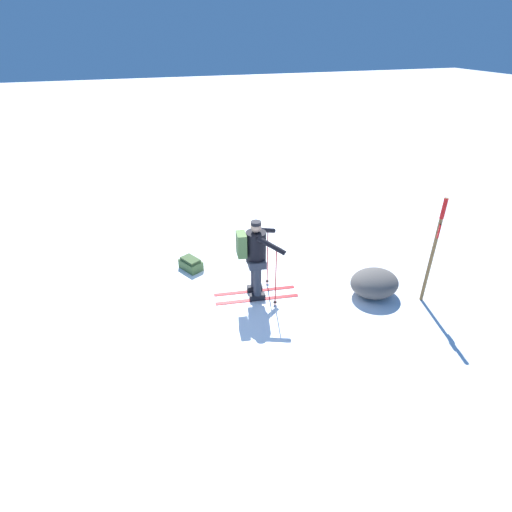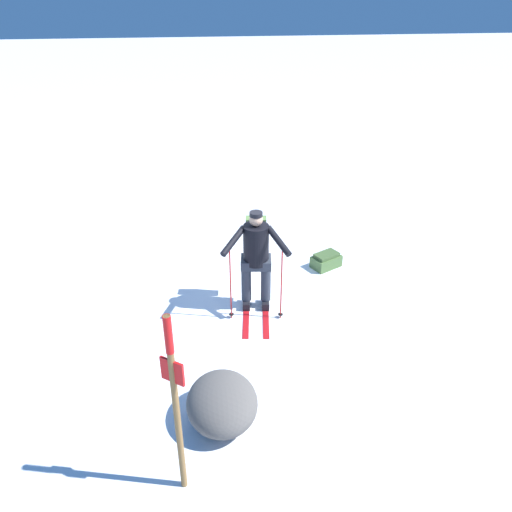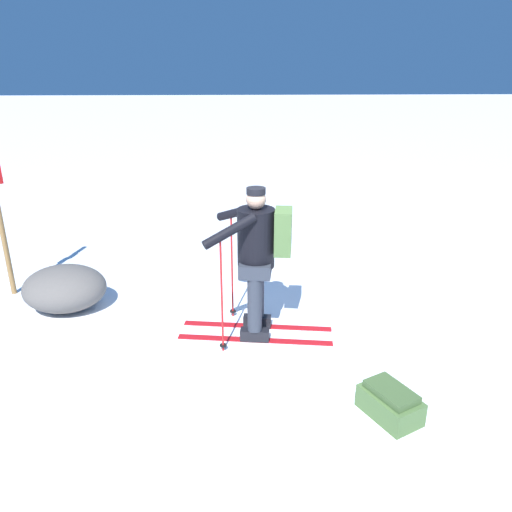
# 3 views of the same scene
# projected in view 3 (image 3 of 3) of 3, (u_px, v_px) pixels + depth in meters

# --- Properties ---
(ground_plane) EXTENTS (80.00, 80.00, 0.00)m
(ground_plane) POSITION_uv_depth(u_px,v_px,m) (277.00, 330.00, 5.43)
(ground_plane) COLOR white
(skier) EXTENTS (1.66, 0.99, 1.60)m
(skier) POSITION_uv_depth(u_px,v_px,m) (258.00, 253.00, 5.03)
(skier) COLOR red
(skier) RESTS_ON ground_plane
(dropped_backpack) EXTENTS (0.51, 0.58, 0.27)m
(dropped_backpack) POSITION_uv_depth(u_px,v_px,m) (390.00, 403.00, 4.08)
(dropped_backpack) COLOR #4C6B38
(dropped_backpack) RESTS_ON ground_plane
(rock_boulder) EXTENTS (0.95, 0.81, 0.52)m
(rock_boulder) POSITION_uv_depth(u_px,v_px,m) (65.00, 288.00, 5.81)
(rock_boulder) COLOR #5B5651
(rock_boulder) RESTS_ON ground_plane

